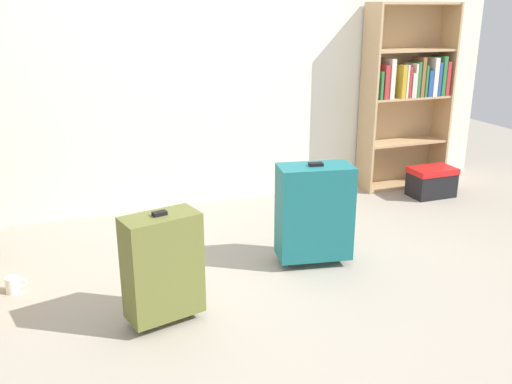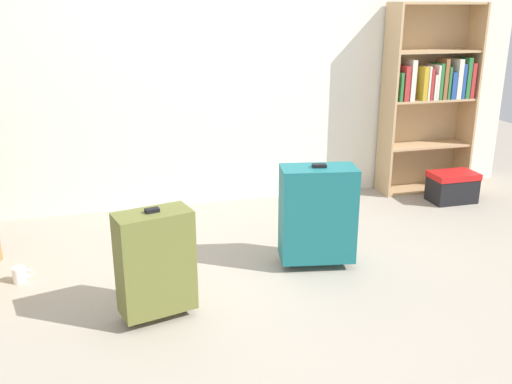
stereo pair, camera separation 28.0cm
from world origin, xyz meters
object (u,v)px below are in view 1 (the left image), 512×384
suitcase_olive (163,266)px  storage_box (432,181)px  suitcase_teal (314,212)px  bookshelf (406,92)px  mug (13,285)px

suitcase_olive → storage_box: bearing=25.4°
suitcase_teal → suitcase_olive: bearing=-159.9°
bookshelf → suitcase_teal: bookshelf is taller
bookshelf → suitcase_teal: 2.01m
bookshelf → mug: size_ratio=13.48×
storage_box → suitcase_olive: 2.89m
suitcase_olive → suitcase_teal: 1.11m
mug → suitcase_teal: bearing=-7.8°
bookshelf → mug: bearing=-163.3°
mug → suitcase_olive: size_ratio=0.19×
mug → suitcase_teal: suitcase_teal is taller
storage_box → suitcase_olive: bearing=-154.6°
suitcase_olive → mug: bearing=140.4°
bookshelf → suitcase_olive: (-2.54, -1.62, -0.54)m
storage_box → suitcase_teal: size_ratio=0.57×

